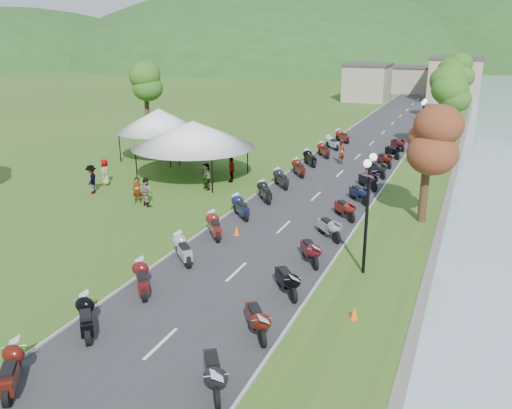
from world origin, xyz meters
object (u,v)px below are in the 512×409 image
(pedestrian_c, at_px, (93,193))
(pedestrian_a, at_px, (138,203))
(vendor_tent_main, at_px, (194,150))
(pedestrian_b, at_px, (147,206))

(pedestrian_c, bearing_deg, pedestrian_a, 56.99)
(vendor_tent_main, xyz_separation_m, pedestrian_a, (-0.36, -6.36, -2.00))
(pedestrian_b, height_order, pedestrian_c, pedestrian_c)
(pedestrian_b, distance_m, pedestrian_c, 4.70)
(pedestrian_a, bearing_deg, pedestrian_b, -44.52)
(pedestrian_c, bearing_deg, vendor_tent_main, 120.05)
(pedestrian_a, relative_size, pedestrian_b, 0.93)
(vendor_tent_main, distance_m, pedestrian_a, 6.68)
(pedestrian_a, height_order, pedestrian_b, pedestrian_b)
(pedestrian_a, relative_size, pedestrian_c, 0.86)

